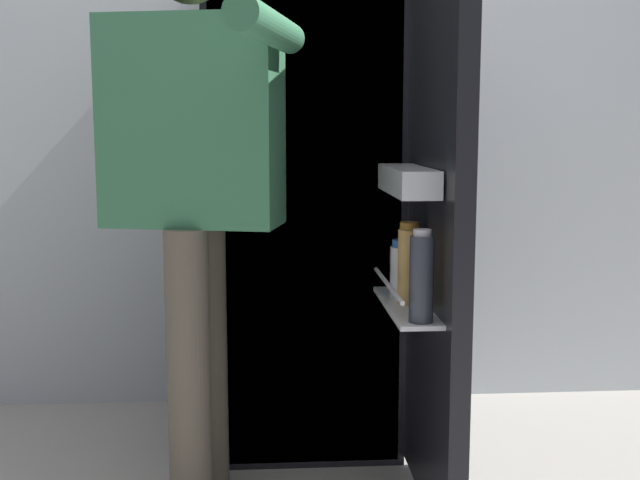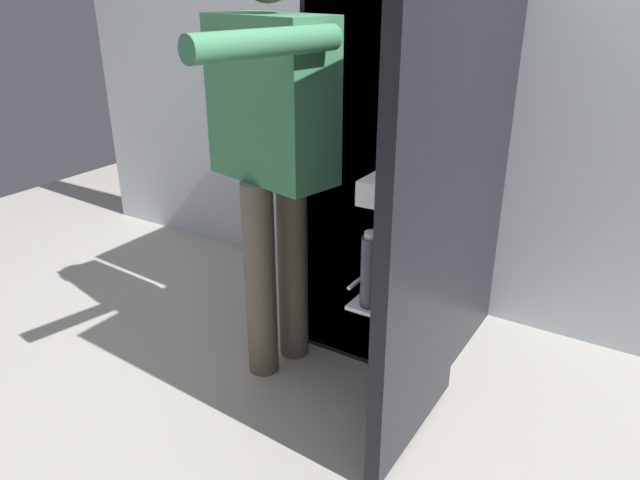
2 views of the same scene
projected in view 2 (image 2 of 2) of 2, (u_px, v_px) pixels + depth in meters
ground_plane at (335, 396)px, 2.29m from camera, size 6.46×6.46×0.00m
kitchen_wall at (453, 37)px, 2.54m from camera, size 4.40×0.10×2.48m
refrigerator at (410, 158)px, 2.37m from camera, size 0.67×1.25×1.63m
person at (274, 133)px, 2.12m from camera, size 0.56×0.83×1.59m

